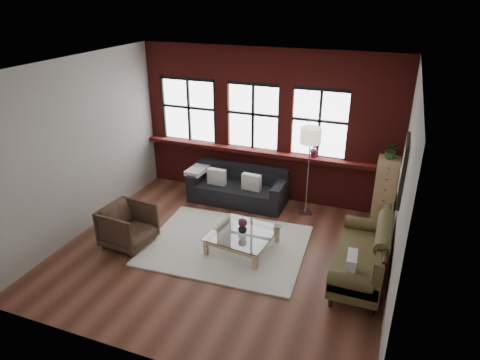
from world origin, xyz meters
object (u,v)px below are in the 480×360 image
(floor_lamp, at_px, (308,169))
(drawer_chest, at_px, (385,191))
(coffee_table, at_px, (242,241))
(vase, at_px, (243,228))
(dark_sofa, at_px, (238,186))
(armchair, at_px, (128,226))
(vintage_settee, at_px, (361,251))

(floor_lamp, bearing_deg, drawer_chest, 8.66)
(coffee_table, distance_m, vase, 0.26)
(dark_sofa, distance_m, coffee_table, 1.86)
(floor_lamp, bearing_deg, dark_sofa, -179.65)
(armchair, relative_size, coffee_table, 0.78)
(coffee_table, bearing_deg, armchair, -164.00)
(coffee_table, bearing_deg, vintage_settee, -3.21)
(armchair, bearing_deg, coffee_table, -68.93)
(vase, bearing_deg, drawer_chest, 40.97)
(armchair, bearing_deg, vase, -68.93)
(dark_sofa, bearing_deg, drawer_chest, 4.51)
(coffee_table, xyz_separation_m, floor_lamp, (0.75, 1.70, 0.82))
(armchair, relative_size, vase, 4.86)
(coffee_table, height_order, drawer_chest, drawer_chest)
(vase, distance_m, drawer_chest, 2.95)
(vintage_settee, xyz_separation_m, coffee_table, (-2.00, 0.11, -0.34))
(vase, xyz_separation_m, floor_lamp, (0.75, 1.70, 0.56))
(coffee_table, relative_size, floor_lamp, 0.53)
(vintage_settee, xyz_separation_m, vase, (-2.00, 0.11, -0.08))
(drawer_chest, bearing_deg, dark_sofa, -175.49)
(dark_sofa, relative_size, floor_lamp, 1.04)
(dark_sofa, xyz_separation_m, coffee_table, (0.74, -1.69, -0.20))
(dark_sofa, height_order, armchair, armchair)
(dark_sofa, bearing_deg, coffee_table, -66.38)
(dark_sofa, height_order, vintage_settee, vintage_settee)
(drawer_chest, distance_m, floor_lamp, 1.53)
(coffee_table, relative_size, drawer_chest, 0.79)
(coffee_table, relative_size, vase, 6.24)
(coffee_table, bearing_deg, drawer_chest, 40.97)
(drawer_chest, bearing_deg, coffee_table, -139.03)
(vintage_settee, height_order, vase, vintage_settee)
(vase, xyz_separation_m, drawer_chest, (2.22, 1.93, 0.24))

